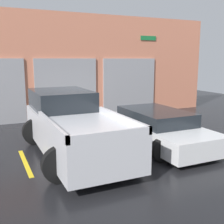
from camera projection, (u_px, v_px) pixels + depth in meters
ground_plane at (94, 133)px, 10.76m from camera, size 28.00×28.00×0.00m
shophouse_building at (68, 67)px, 13.25m from camera, size 15.24×0.68×4.88m
pickup_truck at (72, 125)px, 8.33m from camera, size 2.55×5.21×1.78m
sedan_white at (157, 127)px, 9.33m from camera, size 2.25×4.66×1.13m
parking_stripe_far_left at (25, 163)px, 7.66m from camera, size 0.12×2.20×0.01m
parking_stripe_left at (119, 149)px, 8.82m from camera, size 0.12×2.20×0.01m
parking_stripe_centre at (190, 138)px, 9.99m from camera, size 0.12×2.20×0.01m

